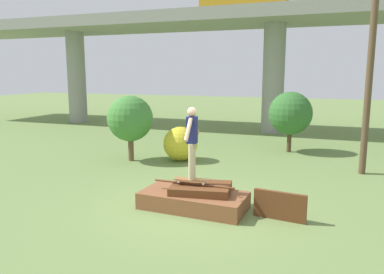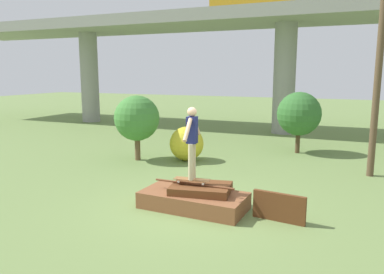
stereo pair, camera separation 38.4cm
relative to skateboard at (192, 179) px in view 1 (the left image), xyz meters
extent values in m
plane|color=olive|center=(0.04, -0.01, -0.68)|extent=(80.00, 80.00, 0.00)
cube|color=brown|center=(0.04, -0.01, -0.49)|extent=(2.44, 1.26, 0.37)
cube|color=#5B3319|center=(0.19, 0.07, -0.21)|extent=(1.47, 1.12, 0.20)
cylinder|color=brown|center=(0.04, -0.01, -0.10)|extent=(1.93, 0.05, 0.05)
cube|color=#5B3319|center=(1.98, -0.01, -0.37)|extent=(1.12, 0.23, 0.61)
cube|color=brown|center=(0.00, 0.00, 0.01)|extent=(0.85, 0.30, 0.01)
cylinder|color=silver|center=(0.28, 0.12, -0.05)|extent=(0.06, 0.03, 0.05)
cylinder|color=silver|center=(0.30, -0.07, -0.05)|extent=(0.06, 0.03, 0.05)
cylinder|color=silver|center=(-0.30, 0.07, -0.05)|extent=(0.06, 0.03, 0.05)
cylinder|color=silver|center=(-0.28, -0.12, -0.05)|extent=(0.06, 0.03, 0.05)
cylinder|color=#C6B78E|center=(-0.01, 0.08, 0.43)|extent=(0.12, 0.12, 0.83)
cylinder|color=#C6B78E|center=(0.01, -0.08, 0.43)|extent=(0.12, 0.12, 0.83)
cube|color=#191E51|center=(0.00, 0.00, 1.14)|extent=(0.24, 0.23, 0.60)
sphere|color=tan|center=(0.00, 0.00, 1.55)|extent=(0.21, 0.21, 0.21)
cylinder|color=tan|center=(-0.03, 0.30, 1.19)|extent=(0.13, 0.47, 0.48)
cylinder|color=tan|center=(0.03, -0.30, 1.19)|extent=(0.13, 0.47, 0.48)
cube|color=gray|center=(0.04, 11.83, 5.16)|extent=(44.00, 4.74, 0.60)
cylinder|color=gray|center=(-12.06, 11.83, 2.09)|extent=(1.10, 1.10, 5.53)
cylinder|color=gray|center=(0.04, 11.83, 2.09)|extent=(1.10, 1.10, 5.53)
cube|color=#B28419|center=(-1.45, 11.41, 5.80)|extent=(4.18, 1.82, 0.69)
cylinder|color=brown|center=(3.89, 4.61, 3.81)|extent=(0.20, 0.20, 8.97)
cylinder|color=brown|center=(-3.67, 3.67, -0.26)|extent=(0.19, 0.19, 0.83)
sphere|color=#428438|center=(-3.67, 3.67, 0.83)|extent=(1.60, 1.60, 1.60)
cylinder|color=#4C3823|center=(1.42, 7.13, -0.27)|extent=(0.17, 0.17, 0.82)
sphere|color=#336B2D|center=(1.42, 7.13, 0.85)|extent=(1.67, 1.67, 1.67)
sphere|color=gold|center=(-2.03, 4.30, -0.07)|extent=(1.21, 1.21, 1.21)
camera|label=1|loc=(2.87, -7.73, 2.40)|focal=35.00mm
camera|label=2|loc=(3.23, -7.58, 2.40)|focal=35.00mm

